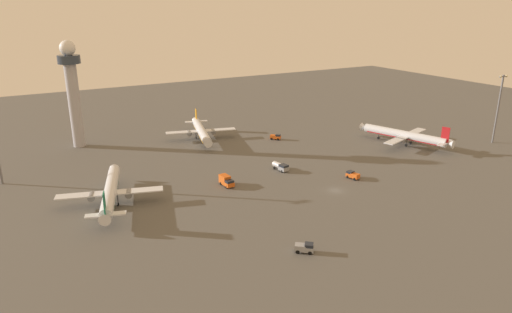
# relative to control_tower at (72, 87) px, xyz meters

# --- Properties ---
(ground_plane) EXTENTS (416.00, 416.00, 0.00)m
(ground_plane) POSITION_rel_control_tower_xyz_m (57.50, -83.04, -22.85)
(ground_plane) COLOR #56544F
(control_tower) EXTENTS (8.00, 8.00, 39.61)m
(control_tower) POSITION_rel_control_tower_xyz_m (0.00, 0.00, 0.00)
(control_tower) COLOR #A8A8B2
(control_tower) RESTS_ON ground
(airplane_taxiway_distant) EXTENTS (27.85, 35.44, 9.28)m
(airplane_taxiway_distant) POSITION_rel_control_tower_xyz_m (-1.75, -60.42, -19.34)
(airplane_taxiway_distant) COLOR silver
(airplane_taxiway_distant) RESTS_ON ground
(airplane_far_stand) EXTENTS (28.82, 36.64, 9.64)m
(airplane_far_stand) POSITION_rel_control_tower_xyz_m (109.98, -59.76, -19.20)
(airplane_far_stand) COLOR silver
(airplane_far_stand) RESTS_ON ground
(airplane_near_gate) EXTENTS (27.88, 35.53, 9.25)m
(airplane_near_gate) POSITION_rel_control_tower_xyz_m (44.32, -14.47, -19.35)
(airplane_near_gate) COLOR silver
(airplane_near_gate) RESTS_ON ground
(catering_truck) EXTENTS (2.73, 5.79, 3.05)m
(catering_truck) POSITION_rel_control_tower_xyz_m (31.37, -64.00, -21.27)
(catering_truck) COLOR #D85919
(catering_truck) RESTS_ON ground
(fuel_truck) EXTENTS (3.13, 6.53, 2.35)m
(fuel_truck) POSITION_rel_control_tower_xyz_m (52.76, -60.73, -21.48)
(fuel_truck) COLOR gray
(fuel_truck) RESTS_ON ground
(cargo_loader) EXTENTS (4.30, 4.33, 2.25)m
(cargo_loader) POSITION_rel_control_tower_xyz_m (70.17, -29.50, -21.67)
(cargo_loader) COLOR #D85919
(cargo_loader) RESTS_ON ground
(maintenance_van) EXTENTS (4.45, 4.12, 2.25)m
(maintenance_van) POSITION_rel_control_tower_xyz_m (29.34, -107.47, -21.67)
(maintenance_van) COLOR gray
(maintenance_van) RESTS_ON ground
(baggage_tractor) EXTENTS (2.80, 4.46, 2.25)m
(baggage_tractor) POSITION_rel_control_tower_xyz_m (68.32, -78.04, -21.67)
(baggage_tractor) COLOR #D85919
(baggage_tractor) RESTS_ON ground
(apron_light_west) EXTENTS (4.80, 0.90, 26.54)m
(apron_light_west) POSITION_rel_control_tower_xyz_m (142.20, -74.97, -7.72)
(apron_light_west) COLOR slate
(apron_light_west) RESTS_ON ground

